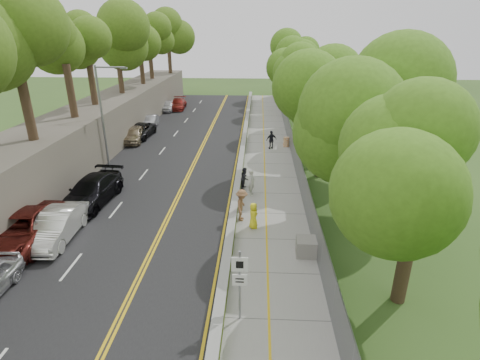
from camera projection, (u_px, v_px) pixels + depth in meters
ground at (221, 272)px, 17.59m from camera, size 140.00×140.00×0.00m
road at (175, 162)px, 31.68m from camera, size 11.20×66.00×0.04m
sidewalk at (269, 164)px, 31.30m from camera, size 4.20×66.00×0.05m
jersey_barrier at (241, 160)px, 31.30m from camera, size 0.42×66.00×0.60m
rock_embankment at (77, 138)px, 31.30m from camera, size 5.00×66.00×4.00m
chainlink_fence at (294, 153)px, 30.83m from camera, size 0.04×66.00×2.00m
trees_embankment at (65, 29)px, 28.03m from camera, size 6.40×66.00×13.00m
trees_fenceside at (330, 79)px, 28.43m from camera, size 7.00×66.00×14.00m
streetlight at (104, 110)px, 29.22m from camera, size 2.52×0.22×8.00m
signpost at (240, 278)px, 14.00m from camera, size 0.62×0.09×3.10m
construction_barrel at (286, 142)px, 35.53m from camera, size 0.55×0.55×0.91m
concrete_block at (309, 247)px, 18.70m from camera, size 1.35×1.03×0.88m
car_1 at (57, 226)px, 19.96m from camera, size 1.84×4.85×1.58m
car_2 at (22, 229)px, 19.53m from camera, size 3.19×6.20×1.67m
car_3 at (92, 191)px, 24.04m from camera, size 2.79×5.92×1.67m
car_4 at (135, 134)px, 36.95m from camera, size 1.95×4.48×1.50m
car_5 at (150, 122)px, 42.17m from camera, size 1.73×4.16×1.34m
car_6 at (139, 131)px, 38.40m from camera, size 2.53×5.07×1.38m
car_7 at (178, 104)px, 51.56m from camera, size 2.27×4.97×1.41m
car_8 at (168, 106)px, 50.53m from camera, size 1.75×4.10×1.38m
painter_0 at (253, 216)px, 21.08m from camera, size 0.62×0.83×1.53m
painter_1 at (252, 182)px, 25.19m from camera, size 0.56×0.74×1.82m
painter_2 at (245, 178)px, 26.28m from camera, size 0.75×0.87×1.53m
painter_3 at (242, 205)px, 21.86m from camera, size 0.82×1.30×1.93m
person_far at (271, 140)px, 34.74m from camera, size 1.09×0.76×1.72m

